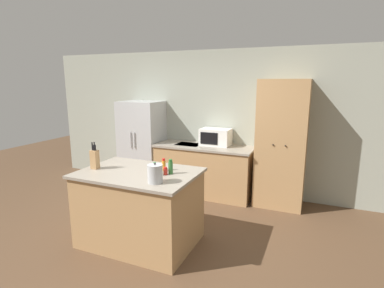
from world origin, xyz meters
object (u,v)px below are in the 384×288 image
at_px(spice_bottle_tall_dark, 171,167).
at_px(spice_bottle_amber_oil, 164,165).
at_px(kettle, 155,174).
at_px(microwave, 216,137).
at_px(pantry_cabinet, 281,144).
at_px(spice_bottle_short_red, 165,171).
at_px(refrigerator, 142,144).
at_px(knife_block, 95,159).
at_px(fire_extinguisher, 116,173).
at_px(spice_bottle_green_herb, 155,169).

xyz_separation_m(spice_bottle_tall_dark, spice_bottle_amber_oil, (-0.14, 0.09, -0.01)).
bearing_deg(kettle, microwave, 92.02).
distance_m(pantry_cabinet, spice_bottle_short_red, 2.22).
bearing_deg(refrigerator, spice_bottle_short_red, -50.99).
bearing_deg(pantry_cabinet, knife_block, -135.14).
xyz_separation_m(knife_block, fire_extinguisher, (-1.18, 1.92, -0.89)).
bearing_deg(knife_block, kettle, -9.76).
relative_size(spice_bottle_amber_oil, kettle, 0.68).
relative_size(spice_bottle_tall_dark, kettle, 0.79).
relative_size(knife_block, spice_bottle_tall_dark, 1.94).
xyz_separation_m(spice_bottle_short_red, spice_bottle_amber_oil, (-0.10, 0.15, 0.03)).
distance_m(refrigerator, microwave, 1.51).
bearing_deg(spice_bottle_short_red, spice_bottle_green_herb, -139.75).
relative_size(pantry_cabinet, fire_extinguisher, 5.03).
height_order(knife_block, kettle, knife_block).
xyz_separation_m(refrigerator, spice_bottle_amber_oil, (1.44, -1.75, 0.18)).
relative_size(pantry_cabinet, spice_bottle_tall_dark, 11.54).
height_order(refrigerator, kettle, refrigerator).
distance_m(knife_block, spice_bottle_tall_dark, 1.01).
bearing_deg(spice_bottle_amber_oil, spice_bottle_green_herb, -89.22).
bearing_deg(kettle, pantry_cabinet, 64.05).
distance_m(refrigerator, kettle, 2.71).
height_order(refrigerator, spice_bottle_tall_dark, refrigerator).
bearing_deg(refrigerator, fire_extinguisher, -169.88).
bearing_deg(kettle, spice_bottle_green_herb, 121.52).
xyz_separation_m(microwave, spice_bottle_amber_oil, (-0.05, -1.86, -0.04)).
relative_size(microwave, spice_bottle_short_red, 5.65).
distance_m(microwave, fire_extinguisher, 2.27).
distance_m(spice_bottle_tall_dark, kettle, 0.35).
relative_size(spice_bottle_tall_dark, fire_extinguisher, 0.44).
height_order(pantry_cabinet, knife_block, pantry_cabinet).
height_order(spice_bottle_amber_oil, kettle, kettle).
height_order(refrigerator, spice_bottle_short_red, refrigerator).
bearing_deg(knife_block, spice_bottle_green_herb, 3.02).
height_order(refrigerator, spice_bottle_amber_oil, refrigerator).
bearing_deg(fire_extinguisher, knife_block, -58.38).
relative_size(pantry_cabinet, spice_bottle_green_herb, 12.74).
height_order(spice_bottle_tall_dark, spice_bottle_amber_oil, spice_bottle_tall_dark).
xyz_separation_m(pantry_cabinet, knife_block, (-2.06, -2.05, 0.04)).
xyz_separation_m(microwave, spice_bottle_green_herb, (-0.05, -2.09, -0.04)).
distance_m(spice_bottle_tall_dark, spice_bottle_amber_oil, 0.17).
bearing_deg(spice_bottle_green_herb, fire_extinguisher, 137.25).
distance_m(spice_bottle_short_red, kettle, 0.30).
bearing_deg(microwave, spice_bottle_short_red, -88.58).
bearing_deg(spice_bottle_tall_dark, spice_bottle_green_herb, -134.61).
height_order(knife_block, fire_extinguisher, knife_block).
height_order(spice_bottle_tall_dark, fire_extinguisher, spice_bottle_tall_dark).
relative_size(knife_block, fire_extinguisher, 0.85).
bearing_deg(refrigerator, spice_bottle_tall_dark, -49.41).
relative_size(spice_bottle_tall_dark, spice_bottle_green_herb, 1.10).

